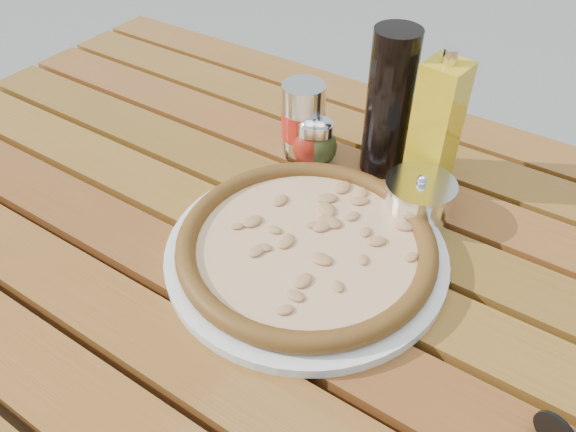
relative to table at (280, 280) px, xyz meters
The scene contains 9 objects.
table is the anchor object (origin of this frame).
plate 0.09m from the table, ahead, with size 0.36×0.36×0.01m, color silver.
pizza 0.11m from the table, ahead, with size 0.35×0.35×0.03m.
pepper_shaker 0.22m from the table, 109.52° to the left, with size 0.06×0.06×0.08m.
oregano_shaker 0.22m from the table, 105.03° to the left, with size 0.05×0.05×0.08m.
dark_bottle 0.29m from the table, 80.69° to the left, with size 0.07×0.07×0.22m, color black.
soda_can 0.25m from the table, 114.03° to the left, with size 0.09×0.09×0.12m.
olive_oil_cruet 0.31m from the table, 64.71° to the left, with size 0.06×0.06×0.21m.
parmesan_tin 0.22m from the table, 48.55° to the left, with size 0.12×0.12×0.07m.
Camera 1 is at (0.31, -0.44, 1.27)m, focal length 35.00 mm.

